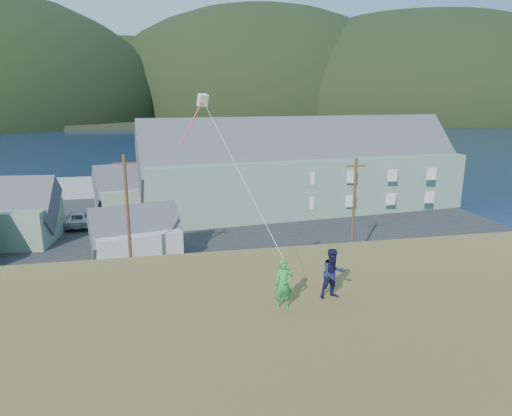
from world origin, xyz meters
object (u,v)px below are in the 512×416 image
Objects in this scene: lodge at (303,167)px; shed_white at (136,236)px; kite_flyer_navy at (333,274)px; kite_flyer_green at (283,284)px; wharf at (125,186)px; shed_palegreen_far at (143,191)px.

lodge is 24.60m from shed_white.
shed_white is 26.76m from kite_flyer_navy.
lodge is 42.44m from kite_flyer_green.
lodge is 4.86× the size of shed_white.
wharf is at bearing 102.46° from kite_flyer_green.
wharf is 29.42m from lodge.
shed_palegreen_far reaches higher than shed_white.
shed_palegreen_far is at bearing 168.91° from lodge.
shed_white is 16.68m from shed_palegreen_far.
shed_white reaches higher than wharf.
wharf is 16.10× the size of kite_flyer_green.
shed_white is at bearing -148.22° from lodge.
kite_flyer_navy reaches higher than wharf.
kite_flyer_navy reaches higher than shed_white.
shed_white is at bearing 106.77° from kite_flyer_green.
kite_flyer_navy is (7.81, -24.93, 5.80)m from shed_white.
shed_palegreen_far reaches higher than wharf.
kite_flyer_green reaches higher than shed_white.
shed_white is at bearing -84.34° from wharf.
shed_white is (-19.37, -14.86, -3.02)m from lodge.
kite_flyer_green is at bearing -90.16° from shed_white.
shed_white is 4.82× the size of kite_flyer_navy.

